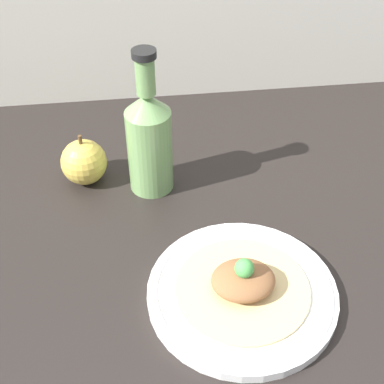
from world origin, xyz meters
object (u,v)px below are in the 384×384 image
object	(u,v)px
plate	(242,292)
apple	(84,162)
plated_food	(243,283)
cider_bottle	(149,138)

from	to	relation	value
plate	apple	bearing A→B (deg)	127.63
plate	apple	world-z (taller)	apple
plate	plated_food	world-z (taller)	plated_food
plated_food	apple	size ratio (longest dim) A/B	1.98
plate	cider_bottle	xyz separation A→B (cm)	(-11.45, 27.52, 9.49)
plated_food	apple	bearing A→B (deg)	127.63
plated_food	plate	bearing A→B (deg)	-45.00
cider_bottle	apple	xyz separation A→B (cm)	(-12.09, 3.03, -6.33)
plate	apple	distance (cm)	38.70
plate	plated_food	distance (cm)	2.16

